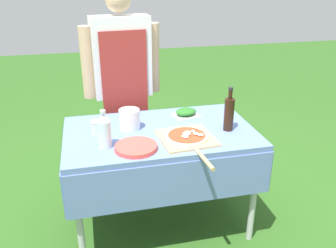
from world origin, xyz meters
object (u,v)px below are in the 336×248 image
object	(u,v)px
pizza_on_peel	(188,138)
oil_bottle	(229,113)
person_cook	(122,77)
plate_stack	(136,147)
water_bottle	(104,130)
sauce_jar	(97,128)
prep_table	(160,142)
mixing_tub	(130,119)
herb_container	(186,112)

from	to	relation	value
pizza_on_peel	oil_bottle	world-z (taller)	oil_bottle
person_cook	plate_stack	bearing A→B (deg)	83.13
person_cook	water_bottle	bearing A→B (deg)	70.06
water_bottle	sauce_jar	bearing A→B (deg)	101.11
prep_table	person_cook	bearing A→B (deg)	105.88
plate_stack	sauce_jar	xyz separation A→B (m)	(-0.21, 0.27, 0.02)
water_bottle	plate_stack	distance (m)	0.21
person_cook	sauce_jar	xyz separation A→B (m)	(-0.23, -0.54, -0.17)
person_cook	oil_bottle	bearing A→B (deg)	126.05
person_cook	oil_bottle	size ratio (longest dim) A/B	5.49
prep_table	pizza_on_peel	distance (m)	0.24
prep_table	person_cook	distance (m)	0.68
pizza_on_peel	prep_table	bearing A→B (deg)	123.81
plate_stack	prep_table	bearing A→B (deg)	49.85
oil_bottle	mixing_tub	xyz separation A→B (m)	(-0.62, 0.16, -0.05)
prep_table	person_cook	size ratio (longest dim) A/B	0.78
plate_stack	sauce_jar	bearing A→B (deg)	127.97
pizza_on_peel	plate_stack	bearing A→B (deg)	-175.70
person_cook	prep_table	bearing A→B (deg)	100.46
prep_table	pizza_on_peel	xyz separation A→B (m)	(0.14, -0.17, 0.10)
herb_container	sauce_jar	xyz separation A→B (m)	(-0.63, -0.16, 0.01)
herb_container	mixing_tub	distance (m)	0.44
prep_table	mixing_tub	xyz separation A→B (m)	(-0.18, 0.07, 0.15)
pizza_on_peel	mixing_tub	distance (m)	0.41
oil_bottle	herb_container	size ratio (longest dim) A/B	1.44
person_cook	oil_bottle	world-z (taller)	person_cook
pizza_on_peel	water_bottle	xyz separation A→B (m)	(-0.50, 0.02, 0.09)
oil_bottle	water_bottle	world-z (taller)	oil_bottle
water_bottle	mixing_tub	bearing A→B (deg)	52.30
prep_table	oil_bottle	bearing A→B (deg)	-11.74
prep_table	plate_stack	distance (m)	0.31
oil_bottle	prep_table	bearing A→B (deg)	168.26
prep_table	mixing_tub	distance (m)	0.25
prep_table	water_bottle	distance (m)	0.43
herb_container	water_bottle	bearing A→B (deg)	-148.91
water_bottle	person_cook	bearing A→B (deg)	75.48
water_bottle	sauce_jar	world-z (taller)	water_bottle
pizza_on_peel	mixing_tub	bearing A→B (deg)	137.95
water_bottle	sauce_jar	size ratio (longest dim) A/B	2.74
herb_container	sauce_jar	size ratio (longest dim) A/B	2.39
mixing_tub	pizza_on_peel	bearing A→B (deg)	-37.55
person_cook	herb_container	world-z (taller)	person_cook
prep_table	mixing_tub	bearing A→B (deg)	158.08
prep_table	water_bottle	bearing A→B (deg)	-157.23
oil_bottle	plate_stack	distance (m)	0.64
herb_container	mixing_tub	size ratio (longest dim) A/B	1.49
person_cook	herb_container	xyz separation A→B (m)	(0.40, -0.38, -0.18)
person_cook	sauce_jar	bearing A→B (deg)	61.64
herb_container	plate_stack	bearing A→B (deg)	-134.46
prep_table	oil_bottle	size ratio (longest dim) A/B	4.28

